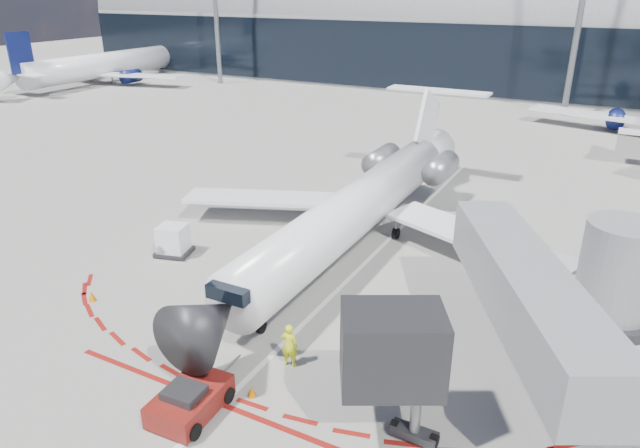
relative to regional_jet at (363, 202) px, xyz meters
The scene contains 13 objects.
ground 4.87m from the regional_jet, 71.97° to the right, with size 260.00×260.00×0.00m, color slate.
apron_centerline 3.43m from the regional_jet, 56.73° to the right, with size 0.25×40.00×0.01m, color silver.
apron_stop_bar 15.72m from the regional_jet, 85.23° to the right, with size 14.00×0.25×0.01m, color maroon.
terminal_building 61.32m from the regional_jet, 88.79° to the left, with size 150.00×24.15×24.00m.
jet_bridge 13.11m from the regional_jet, 32.20° to the right, with size 10.03×15.20×4.90m.
light_mast_centre 45.59m from the regional_jet, 81.87° to the left, with size 0.70×0.70×25.00m, color slate.
regional_jet is the anchor object (origin of this frame).
pushback_tug 16.44m from the regional_jet, 87.95° to the right, with size 2.14×4.75×1.22m.
ramp_worker 12.60m from the regional_jet, 79.42° to the right, with size 0.69×0.45×1.90m, color #D0E017.
uld_container 11.03m from the regional_jet, 142.89° to the right, with size 2.21×2.01×1.75m.
safety_cone_left 15.34m from the regional_jet, 125.05° to the right, with size 0.38×0.38×0.52m, color #D56D04.
safety_cone_right 14.89m from the regional_jet, 82.12° to the right, with size 0.33×0.33×0.46m, color #D56D04.
bg_airliner_0 69.97m from the regional_jet, 148.72° to the left, with size 32.82×34.75×10.62m, color white, non-canonical shape.
Camera 1 is at (10.93, -24.47, 14.09)m, focal length 32.00 mm.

